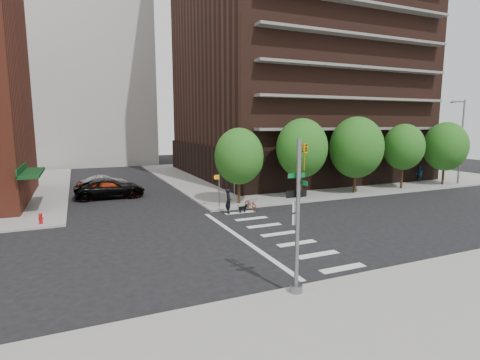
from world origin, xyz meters
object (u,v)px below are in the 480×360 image
(parked_car_black, at_px, (110,189))
(parked_car_maroon, at_px, (110,189))
(pedestrian_far, at_px, (419,174))
(traffic_signal, at_px, (298,229))
(fire_hydrant, at_px, (41,218))
(scooter, at_px, (251,204))
(parked_car_silver, at_px, (105,183))
(dog_walker, at_px, (228,201))

(parked_car_black, distance_m, parked_car_maroon, 0.12)
(pedestrian_far, bearing_deg, traffic_signal, -35.91)
(fire_hydrant, bearing_deg, scooter, -5.08)
(fire_hydrant, distance_m, parked_car_black, 9.52)
(parked_car_black, bearing_deg, pedestrian_far, -97.38)
(traffic_signal, distance_m, parked_car_maroon, 23.89)
(scooter, bearing_deg, parked_car_black, 132.67)
(traffic_signal, bearing_deg, parked_car_black, 102.14)
(parked_car_black, relative_size, parked_car_silver, 1.35)
(parked_car_maroon, bearing_deg, traffic_signal, -163.35)
(traffic_signal, relative_size, scooter, 3.25)
(dog_walker, bearing_deg, pedestrian_far, -66.34)
(parked_car_silver, distance_m, dog_walker, 16.19)
(parked_car_black, distance_m, pedestrian_far, 33.21)
(traffic_signal, bearing_deg, parked_car_silver, 100.53)
(parked_car_black, xyz_separation_m, dog_walker, (7.56, -9.89, 0.11))
(fire_hydrant, relative_size, scooter, 0.40)
(fire_hydrant, distance_m, pedestrian_far, 37.99)
(parked_car_maroon, bearing_deg, fire_hydrant, 152.37)
(parked_car_black, height_order, parked_car_silver, parked_car_black)
(traffic_signal, distance_m, fire_hydrant, 18.42)
(fire_hydrant, bearing_deg, parked_car_silver, 68.62)
(parked_car_maroon, xyz_separation_m, pedestrian_far, (32.85, -4.78, 0.22))
(scooter, xyz_separation_m, pedestrian_far, (23.21, 4.50, 0.54))
(scooter, bearing_deg, parked_car_silver, 122.33)
(parked_car_black, bearing_deg, parked_car_maroon, -178.91)
(scooter, height_order, pedestrian_far, pedestrian_far)
(parked_car_black, height_order, dog_walker, dog_walker)
(scooter, bearing_deg, parked_car_maroon, 133.03)
(traffic_signal, xyz_separation_m, fire_hydrant, (-10.03, 15.29, -2.15))
(parked_car_black, relative_size, pedestrian_far, 3.49)
(traffic_signal, bearing_deg, pedestrian_far, 33.62)
(pedestrian_far, bearing_deg, scooter, -58.56)
(parked_car_black, height_order, scooter, parked_car_black)
(fire_hydrant, relative_size, parked_car_black, 0.12)
(traffic_signal, distance_m, pedestrian_far, 33.45)
(parked_car_maroon, relative_size, scooter, 2.98)
(fire_hydrant, bearing_deg, parked_car_black, 58.29)
(fire_hydrant, xyz_separation_m, dog_walker, (12.56, -1.80, 0.40))
(traffic_signal, height_order, parked_car_maroon, traffic_signal)
(scooter, distance_m, dog_walker, 2.18)
(parked_car_silver, bearing_deg, scooter, -150.24)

